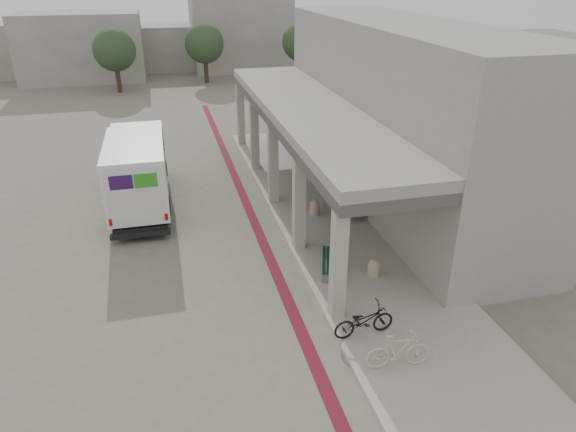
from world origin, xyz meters
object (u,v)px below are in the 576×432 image
object	(u,v)px
utility_cabinet	(348,192)
bicycle_cream	(398,351)
bench	(328,263)
fedex_truck	(138,169)
bicycle_black	(364,321)

from	to	relation	value
utility_cabinet	bicycle_cream	size ratio (longest dim) A/B	0.58
bench	bicycle_cream	bearing A→B (deg)	-68.64
utility_cabinet	fedex_truck	bearing A→B (deg)	151.90
fedex_truck	bicycle_cream	xyz separation A→B (m)	(6.03, -11.47, -0.96)
bench	bicycle_black	size ratio (longest dim) A/B	1.06
bench	bicycle_black	distance (m)	3.24
bicycle_cream	fedex_truck	bearing A→B (deg)	33.62
utility_cabinet	bicycle_cream	distance (m)	9.60
fedex_truck	bench	bearing A→B (deg)	-49.67
utility_cabinet	bicycle_black	xyz separation A→B (m)	(-2.49, -8.02, -0.03)
fedex_truck	bicycle_black	distance (m)	11.66
bench	utility_cabinet	xyz separation A→B (m)	(2.40, 4.78, 0.17)
fedex_truck	bicycle_black	bearing A→B (deg)	-60.31
bicycle_cream	utility_cabinet	bearing A→B (deg)	-7.06
fedex_truck	utility_cabinet	distance (m)	8.51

